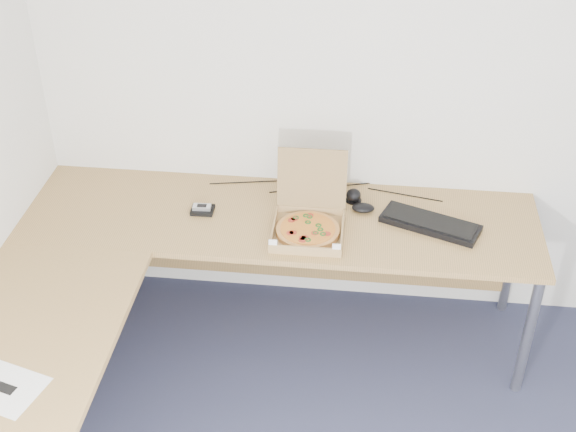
# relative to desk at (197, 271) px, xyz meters

# --- Properties ---
(room_shell) EXTENTS (3.50, 3.50, 2.50)m
(room_shell) POSITION_rel_desk_xyz_m (0.82, -0.97, 0.55)
(room_shell) COLOR silver
(room_shell) RESTS_ON ground
(desk) EXTENTS (2.50, 2.20, 0.73)m
(desk) POSITION_rel_desk_xyz_m (0.00, 0.00, 0.00)
(desk) COLOR #AD8349
(desk) RESTS_ON ground
(pizza_box) EXTENTS (0.33, 0.39, 0.34)m
(pizza_box) POSITION_rel_desk_xyz_m (0.47, 0.31, 0.07)
(pizza_box) COLOR #AD8751
(pizza_box) RESTS_ON desk
(drinking_glass) EXTENTS (0.06, 0.06, 0.11)m
(drinking_glass) POSITION_rel_desk_xyz_m (0.58, 0.66, 0.09)
(drinking_glass) COLOR white
(drinking_glass) RESTS_ON desk
(keyboard) EXTENTS (0.49, 0.32, 0.03)m
(keyboard) POSITION_rel_desk_xyz_m (1.04, 0.43, 0.04)
(keyboard) COLOR black
(keyboard) RESTS_ON desk
(mouse) EXTENTS (0.13, 0.10, 0.04)m
(mouse) POSITION_rel_desk_xyz_m (0.72, 0.52, 0.05)
(mouse) COLOR black
(mouse) RESTS_ON desk
(wallet) EXTENTS (0.11, 0.09, 0.02)m
(wallet) POSITION_rel_desk_xyz_m (-0.06, 0.43, 0.04)
(wallet) COLOR black
(wallet) RESTS_ON desk
(phone) EXTENTS (0.09, 0.05, 0.02)m
(phone) POSITION_rel_desk_xyz_m (-0.06, 0.43, 0.06)
(phone) COLOR #B2B5BA
(phone) RESTS_ON wallet
(paper_sheet) EXTENTS (0.36, 0.30, 0.00)m
(paper_sheet) POSITION_rel_desk_xyz_m (-0.57, -0.79, 0.03)
(paper_sheet) COLOR white
(paper_sheet) RESTS_ON desk
(dome_speaker) EXTENTS (0.08, 0.08, 0.07)m
(dome_speaker) POSITION_rel_desk_xyz_m (0.67, 0.61, 0.06)
(dome_speaker) COLOR black
(dome_speaker) RESTS_ON desk
(cable_bundle) EXTENTS (0.58, 0.12, 0.01)m
(cable_bundle) POSITION_rel_desk_xyz_m (0.50, 0.71, 0.03)
(cable_bundle) COLOR black
(cable_bundle) RESTS_ON desk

